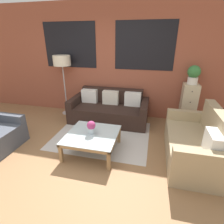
% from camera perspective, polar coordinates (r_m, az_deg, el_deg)
% --- Properties ---
extents(ground_plane, '(16.00, 16.00, 0.00)m').
position_cam_1_polar(ground_plane, '(3.08, -14.26, -17.61)').
color(ground_plane, '#8E6642').
extents(wall_back_brick, '(8.40, 0.09, 2.80)m').
position_cam_1_polar(wall_back_brick, '(4.66, -1.94, 16.05)').
color(wall_back_brick, brown).
rests_on(wall_back_brick, ground_plane).
extents(rug, '(2.01, 1.65, 0.00)m').
position_cam_1_polar(rug, '(3.89, -3.20, -7.45)').
color(rug, '#BCB7B2').
rests_on(rug, ground_plane).
extents(couch_dark, '(1.92, 0.88, 0.78)m').
position_cam_1_polar(couch_dark, '(4.44, -0.91, 0.71)').
color(couch_dark, black).
rests_on(couch_dark, ground_plane).
extents(settee_vintage, '(0.80, 1.56, 0.92)m').
position_cam_1_polar(settee_vintage, '(3.34, 25.54, -9.38)').
color(settee_vintage, tan).
rests_on(settee_vintage, ground_plane).
extents(coffee_table, '(0.91, 0.91, 0.37)m').
position_cam_1_polar(coffee_table, '(3.22, -6.48, -7.95)').
color(coffee_table, silver).
rests_on(coffee_table, ground_plane).
extents(floor_lamp, '(0.44, 0.44, 1.57)m').
position_cam_1_polar(floor_lamp, '(4.79, -15.98, 15.16)').
color(floor_lamp, '#B2B2B7').
rests_on(floor_lamp, ground_plane).
extents(drawer_cabinet, '(0.34, 0.37, 1.01)m').
position_cam_1_polar(drawer_cabinet, '(4.54, 23.58, 2.16)').
color(drawer_cabinet, '#C6B793').
rests_on(drawer_cabinet, ground_plane).
extents(potted_plant, '(0.28, 0.28, 0.41)m').
position_cam_1_polar(potted_plant, '(4.35, 25.11, 11.17)').
color(potted_plant, silver).
rests_on(potted_plant, drawer_cabinet).
extents(flower_vase, '(0.16, 0.16, 0.25)m').
position_cam_1_polar(flower_vase, '(3.14, -6.79, -4.78)').
color(flower_vase, '#ADBCC6').
rests_on(flower_vase, coffee_table).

